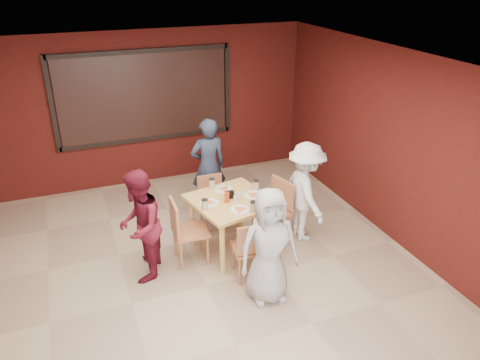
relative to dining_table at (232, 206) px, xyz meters
name	(u,v)px	position (x,y,z in m)	size (l,w,h in m)	color
floor	(206,286)	(-0.62, -0.68, -0.72)	(7.00, 7.00, 0.00)	tan
window_blinds	(145,97)	(-0.62, 2.77, 0.93)	(3.00, 0.02, 1.50)	black
dining_table	(232,206)	(0.00, 0.00, 0.00)	(1.25, 1.25, 0.98)	tan
chair_front	(250,247)	(-0.01, -0.73, -0.23)	(0.46, 0.46, 0.87)	#A4613F
chair_back	(212,198)	(-0.04, 0.81, -0.26)	(0.41, 0.41, 0.82)	#A4613F
chair_left	(184,228)	(-0.71, -0.04, -0.18)	(0.48, 0.48, 0.96)	#A4613F
chair_right	(275,207)	(0.71, 0.05, -0.18)	(0.57, 0.57, 0.96)	#A4613F
diner_front	(269,246)	(0.05, -1.16, 0.03)	(0.74, 0.48, 1.51)	#A6A6A6
diner_back	(208,166)	(0.07, 1.28, 0.08)	(0.59, 0.39, 1.62)	#29344A
diner_left	(140,226)	(-1.31, -0.15, 0.04)	(0.74, 0.58, 1.52)	maroon
diner_right	(306,192)	(1.14, -0.05, 0.04)	(0.98, 0.57, 1.52)	white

